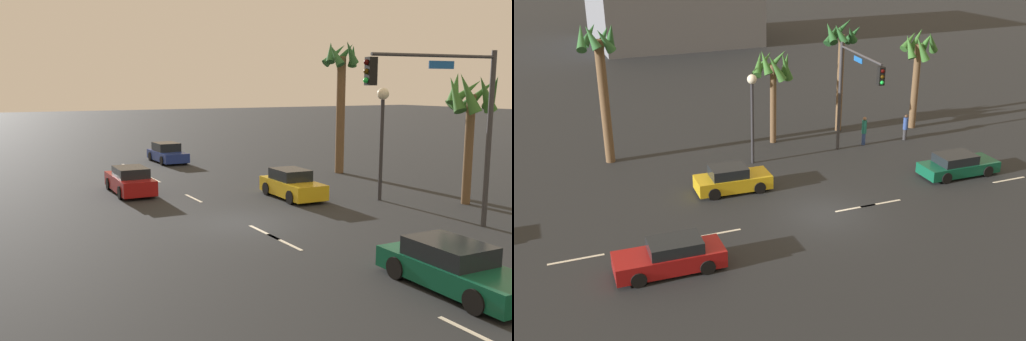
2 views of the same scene
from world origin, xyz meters
The scene contains 17 objects.
ground_plane centered at (0.00, 0.00, 0.00)m, with size 220.00×220.00×0.00m, color #232628.
lane_stripe_1 centered at (-11.78, 0.00, 0.01)m, with size 2.35×0.14×0.01m, color silver.
lane_stripe_2 centered at (-5.45, 0.00, 0.01)m, with size 2.13×0.14×0.01m, color silver.
lane_stripe_3 centered at (1.71, 0.00, 0.01)m, with size 2.28×0.14×0.01m, color silver.
lane_stripe_4 centered at (3.16, 0.00, 0.01)m, with size 2.32×0.14×0.01m, color silver.
lane_stripe_5 centered at (11.41, 0.00, 0.01)m, with size 2.17×0.14×0.01m, color silver.
car_0 centered at (9.18, 1.70, 0.59)m, with size 4.49×1.92×1.27m.
car_2 centered at (-3.34, 4.33, 0.64)m, with size 4.03×1.91×1.40m.
car_3 centered at (-8.23, -2.36, 0.64)m, with size 4.51×1.87×1.37m.
traffic_signal centered at (4.72, 6.16, 4.58)m, with size 0.84×5.73×6.73m.
streetlamp centered at (-0.89, 7.75, 3.81)m, with size 0.56×0.56×5.35m.
pedestrian_0 centered at (9.84, 7.95, 0.92)m, with size 0.36×0.36×1.73m.
pedestrian_1 centered at (6.84, 8.12, 1.00)m, with size 0.38×0.38×1.86m.
palm_tree_0 centered at (11.76, 9.97, 4.97)m, with size 2.40×2.62×6.86m.
palm_tree_1 centered at (-8.75, 11.16, 5.75)m, with size 2.37×2.33×8.24m.
palm_tree_2 centered at (1.62, 10.76, 4.67)m, with size 2.81×2.79×6.14m.
palm_tree_3 centered at (6.74, 11.46, 5.68)m, with size 2.41×2.40×7.57m.
Camera 2 is at (-12.58, -24.00, 13.23)m, focal length 42.88 mm.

